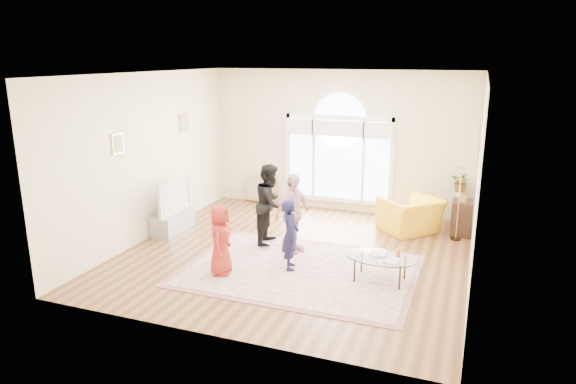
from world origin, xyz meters
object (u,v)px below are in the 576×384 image
(area_rug, at_px, (300,270))
(coffee_table, at_px, (380,258))
(tv_console, at_px, (173,222))
(armchair, at_px, (410,215))
(television, at_px, (171,196))

(area_rug, xyz_separation_m, coffee_table, (1.33, 0.04, 0.39))
(area_rug, relative_size, tv_console, 3.60)
(coffee_table, bearing_deg, armchair, 90.13)
(area_rug, distance_m, armchair, 3.03)
(coffee_table, bearing_deg, tv_console, 171.21)
(area_rug, xyz_separation_m, television, (-3.08, 0.95, 0.75))
(area_rug, distance_m, television, 3.31)
(area_rug, bearing_deg, tv_console, 162.88)
(tv_console, relative_size, coffee_table, 0.87)
(tv_console, relative_size, television, 0.85)
(coffee_table, bearing_deg, television, 171.19)
(tv_console, xyz_separation_m, armchair, (4.55, 1.68, 0.14))
(television, bearing_deg, area_rug, -17.16)
(tv_console, xyz_separation_m, coffee_table, (4.42, -0.92, 0.19))
(area_rug, xyz_separation_m, armchair, (1.45, 2.63, 0.34))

